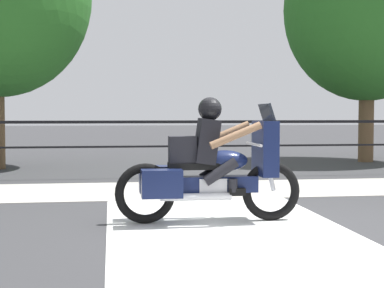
{
  "coord_description": "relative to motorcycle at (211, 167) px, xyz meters",
  "views": [
    {
      "loc": [
        -2.05,
        -6.76,
        1.34
      ],
      "look_at": [
        -0.88,
        1.68,
        0.9
      ],
      "focal_mm": 55.0,
      "sensor_mm": 36.0,
      "label": 1
    }
  ],
  "objects": [
    {
      "name": "ground_plane",
      "position": [
        0.83,
        -0.33,
        -0.68
      ],
      "size": [
        120.0,
        120.0,
        0.0
      ],
      "primitive_type": "plane",
      "color": "#38383A"
    },
    {
      "name": "sidewalk_band",
      "position": [
        0.83,
        3.07,
        -0.68
      ],
      "size": [
        44.0,
        2.4,
        0.01
      ],
      "primitive_type": "cube",
      "color": "#B7B2A8",
      "rests_on": "ground"
    },
    {
      "name": "crosswalk_band",
      "position": [
        0.11,
        -0.53,
        -0.68
      ],
      "size": [
        2.77,
        6.0,
        0.01
      ],
      "primitive_type": "cube",
      "color": "silver",
      "rests_on": "ground"
    },
    {
      "name": "fence_railing",
      "position": [
        0.83,
        5.04,
        0.26
      ],
      "size": [
        36.0,
        0.05,
        1.2
      ],
      "color": "black",
      "rests_on": "ground"
    },
    {
      "name": "motorcycle",
      "position": [
        0.0,
        0.0,
        0.0
      ],
      "size": [
        2.31,
        0.76,
        1.54
      ],
      "rotation": [
        0.0,
        0.0,
        -0.01
      ],
      "color": "black",
      "rests_on": "ground"
    },
    {
      "name": "tree_behind_sign",
      "position": [
        5.81,
        8.38,
        3.52
      ],
      "size": [
        4.59,
        4.59,
        6.74
      ],
      "color": "brown",
      "rests_on": "ground"
    }
  ]
}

